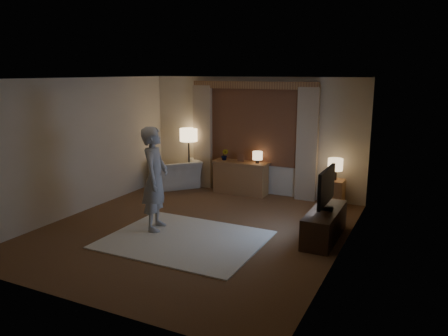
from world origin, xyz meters
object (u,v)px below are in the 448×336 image
Objects in this scene: sideboard at (241,178)px; armchair at (177,173)px; side_table at (334,193)px; tv_stand at (324,224)px; person at (155,179)px.

armchair is (-1.60, -0.15, -0.02)m from sideboard.
side_table is (2.10, -0.05, -0.07)m from sideboard.
side_table is 0.40× the size of tv_stand.
person is at bearing -97.85° from sideboard.
person is (1.22, -2.62, 0.58)m from armchair.
side_table is 3.73m from person.
side_table is at bearing -60.10° from person.
tv_stand is 0.78× the size of person.
sideboard is 1.61m from armchair.
armchair reaches higher than tv_stand.
sideboard is 2.14× the size of side_table.
person is at bearing 66.21° from armchair.
person is at bearing -132.49° from side_table.
side_table is at bearing 132.67° from armchair.
side_table reaches higher than tv_stand.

